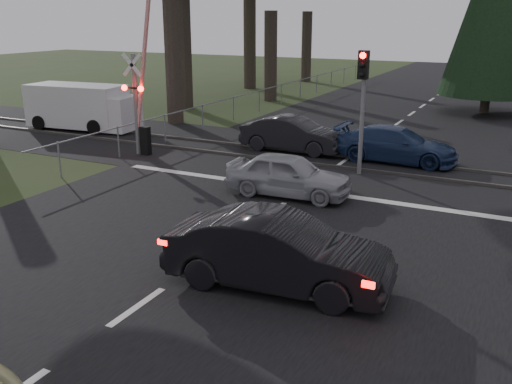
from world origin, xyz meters
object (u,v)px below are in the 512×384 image
Objects in this scene: silver_car at (289,175)px; white_van at (85,107)px; dark_hatchback at (278,253)px; blue_sedan at (396,145)px; traffic_signal_center at (363,91)px; crossing_signal at (140,101)px; dark_car_far at (293,134)px.

silver_car is 13.67m from white_van.
blue_sedan is at bearing -3.75° from dark_hatchback.
silver_car is at bearing 162.14° from blue_sedan.
dark_hatchback is 18.34m from white_van.
traffic_signal_center reaches higher than silver_car.
traffic_signal_center is 0.92× the size of dark_hatchback.
dark_hatchback is at bearing -40.32° from crossing_signal.
crossing_signal is 1.56× the size of dark_hatchback.
traffic_signal_center is 1.00× the size of dark_car_far.
traffic_signal_center reaches higher than white_van.
traffic_signal_center is 1.09× the size of silver_car.
blue_sedan is at bearing -4.65° from white_van.
crossing_signal is 8.36m from traffic_signal_center.
silver_car and blue_sedan have the same top height.
silver_car is at bearing 16.15° from dark_hatchback.
dark_hatchback is at bearing -161.01° from silver_car.
blue_sedan is (1.90, 5.52, -0.00)m from silver_car.
white_van is (-13.83, 2.06, -1.76)m from traffic_signal_center.
crossing_signal is 12.22m from dark_hatchback.
silver_car is 5.78m from dark_car_far.
silver_car is at bearing -28.29° from white_van.
dark_car_far is at bearing 146.48° from traffic_signal_center.
dark_hatchback is (0.99, -8.75, -2.07)m from traffic_signal_center.
traffic_signal_center is 3.28m from blue_sedan.
dark_car_far is (-3.33, 2.21, -2.13)m from traffic_signal_center.
silver_car is 5.84m from blue_sedan.
crossing_signal is 1.58× the size of blue_sedan.
dark_car_far is at bearing -5.01° from white_van.
blue_sedan is 0.81× the size of white_van.
dark_hatchback is 6.00m from silver_car.
white_van is (-14.53, -0.30, 0.41)m from blue_sedan.
crossing_signal is 6.37m from white_van.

